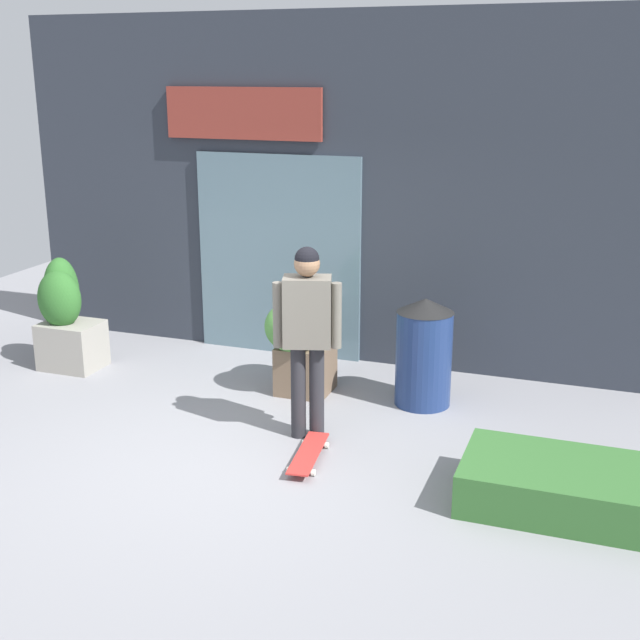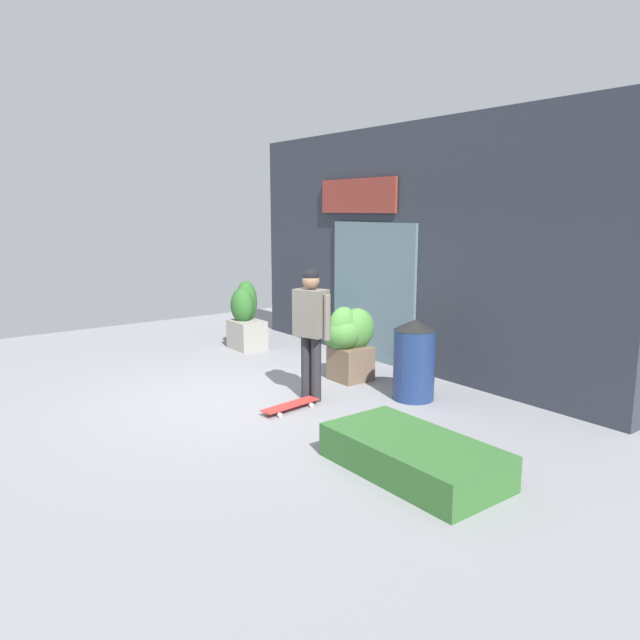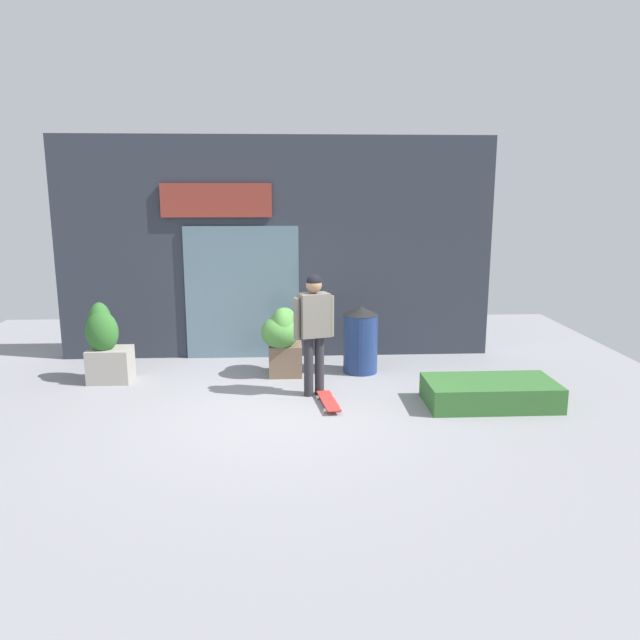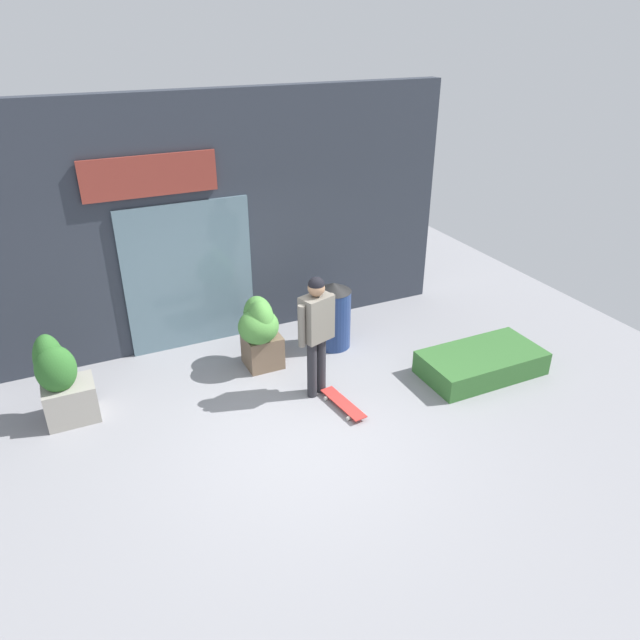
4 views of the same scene
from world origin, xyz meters
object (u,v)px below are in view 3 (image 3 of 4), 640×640
at_px(planter_box_left, 283,336).
at_px(trash_bin, 361,339).
at_px(skateboard, 329,401).
at_px(planter_box_right, 105,344).
at_px(skateboarder, 314,323).

height_order(planter_box_left, trash_bin, planter_box_left).
bearing_deg(planter_box_left, skateboard, -66.91).
bearing_deg(trash_bin, planter_box_right, -176.09).
distance_m(skateboarder, trash_bin, 1.42).
xyz_separation_m(skateboard, planter_box_left, (-0.60, 1.42, 0.56)).
distance_m(skateboard, trash_bin, 1.70).
bearing_deg(planter_box_left, planter_box_right, -176.63).
xyz_separation_m(skateboarder, trash_bin, (0.77, 1.08, -0.51)).
height_order(planter_box_right, trash_bin, planter_box_right).
bearing_deg(skateboarder, skateboard, 3.86).
height_order(skateboarder, trash_bin, skateboarder).
bearing_deg(skateboarder, planter_box_left, -173.58).
xyz_separation_m(skateboard, planter_box_right, (-3.25, 1.26, 0.51)).
xyz_separation_m(skateboarder, skateboard, (0.17, -0.44, -0.98)).
relative_size(skateboard, planter_box_left, 0.77).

